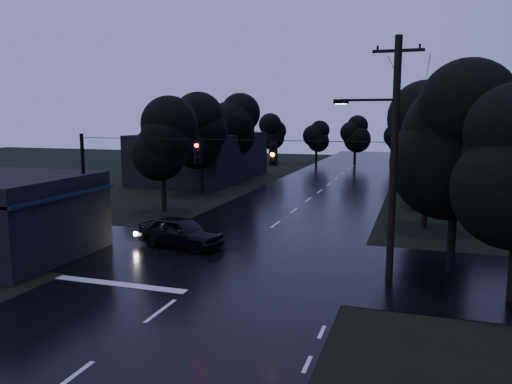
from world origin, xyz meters
The scene contains 17 objects.
ground centered at (0.00, 0.00, 0.00)m, with size 160.00×160.00×0.00m, color black.
main_road centered at (0.00, 30.00, 0.00)m, with size 12.00×120.00×0.02m, color black.
cross_street centered at (0.00, 12.00, 0.00)m, with size 60.00×9.00×0.02m, color black.
building_far_right centered at (14.00, 34.00, 2.20)m, with size 10.00×14.00×4.40m, color black.
building_far_left centered at (-14.00, 40.00, 2.50)m, with size 10.00×16.00×5.00m, color black.
utility_pole_main centered at (7.41, 11.00, 5.26)m, with size 3.50×0.30×10.00m.
utility_pole_far centered at (8.30, 28.00, 3.88)m, with size 2.00×0.30×7.50m.
anchor_pole_left centered at (-7.50, 11.00, 3.00)m, with size 0.18×0.18×6.00m, color black.
span_signals centered at (0.56, 10.99, 5.24)m, with size 15.00×0.37×1.12m.
tree_corner_near centered at (10.00, 13.00, 5.99)m, with size 4.48×4.48×9.44m.
tree_left_a centered at (-9.00, 22.00, 5.24)m, with size 3.92×3.92×8.26m.
tree_left_b centered at (-9.60, 30.00, 5.62)m, with size 4.20×4.20×8.85m.
tree_left_c centered at (-10.20, 40.00, 5.99)m, with size 4.48×4.48×9.44m.
tree_right_a centered at (9.00, 22.00, 5.62)m, with size 4.20×4.20×8.85m.
tree_right_b centered at (9.60, 30.00, 5.99)m, with size 4.48×4.48×9.44m.
tree_right_c centered at (10.20, 40.00, 6.37)m, with size 4.76×4.76×10.03m.
car centered at (-3.30, 13.25, 0.81)m, with size 1.91×4.75×1.62m, color black.
Camera 1 is at (8.40, -9.96, 6.83)m, focal length 35.00 mm.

